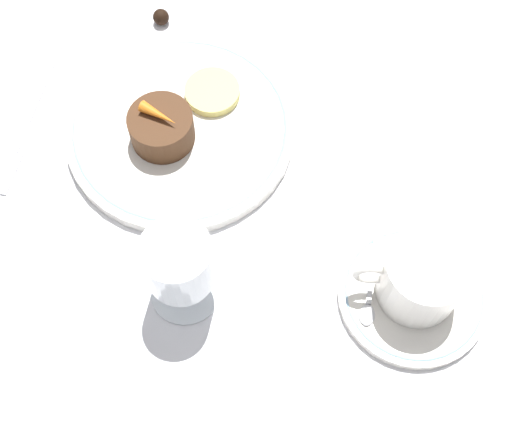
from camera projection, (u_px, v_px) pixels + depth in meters
ground_plane at (197, 164)px, 0.77m from camera, size 3.00×3.00×0.00m
dinner_plate at (180, 129)px, 0.78m from camera, size 0.25×0.25×0.01m
saucer at (413, 295)px, 0.70m from camera, size 0.15×0.15×0.01m
coffee_cup at (422, 277)px, 0.67m from camera, size 0.11×0.08×0.07m
spoon at (370, 287)px, 0.70m from camera, size 0.02×0.11×0.00m
wine_glass at (178, 265)px, 0.65m from camera, size 0.07×0.07×0.11m
fork at (22, 133)px, 0.78m from camera, size 0.05×0.20×0.01m
dessert_cake at (162, 128)px, 0.75m from camera, size 0.07×0.07×0.04m
carrot_garnish at (159, 115)px, 0.73m from camera, size 0.04×0.03×0.01m
pineapple_slice at (212, 92)px, 0.79m from camera, size 0.06×0.06×0.01m
chocolate_truffle at (161, 17)px, 0.85m from camera, size 0.02×0.02×0.02m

